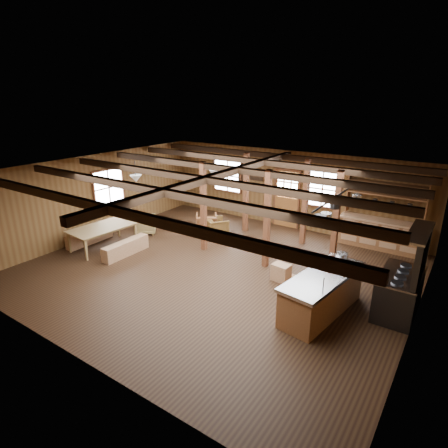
{
  "coord_description": "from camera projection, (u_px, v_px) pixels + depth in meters",
  "views": [
    {
      "loc": [
        5.5,
        -7.76,
        4.71
      ],
      "look_at": [
        -0.01,
        0.38,
        1.26
      ],
      "focal_mm": 30.0,
      "sensor_mm": 36.0,
      "label": 1
    }
  ],
  "objects": [
    {
      "name": "window_back_left",
      "position": [
        228.0,
        176.0,
        14.86
      ],
      "size": [
        1.32,
        0.06,
        1.32
      ],
      "color": "white",
      "rests_on": "wall_back"
    },
    {
      "name": "timber_posts",
      "position": [
        270.0,
        208.0,
        11.42
      ],
      "size": [
        3.95,
        2.35,
        2.8
      ],
      "color": "#4D2816",
      "rests_on": "floor"
    },
    {
      "name": "room",
      "position": [
        217.0,
        223.0,
        10.07
      ],
      "size": [
        10.04,
        9.04,
        2.84
      ],
      "color": "black",
      "rests_on": "ground"
    },
    {
      "name": "window_back_right",
      "position": [
        322.0,
        189.0,
        12.8
      ],
      "size": [
        1.02,
        0.06,
        1.32
      ],
      "color": "white",
      "rests_on": "wall_back"
    },
    {
      "name": "counter_pot",
      "position": [
        342.0,
        256.0,
        8.91
      ],
      "size": [
        0.28,
        0.28,
        0.17
      ],
      "primitive_type": "cylinder",
      "color": "silver",
      "rests_on": "kitchen_island"
    },
    {
      "name": "bowl",
      "position": [
        320.0,
        265.0,
        8.61
      ],
      "size": [
        0.32,
        0.32,
        0.06
      ],
      "primitive_type": "imported",
      "rotation": [
        0.0,
        0.0,
        0.23
      ],
      "color": "silver",
      "rests_on": "kitchen_island"
    },
    {
      "name": "window_left",
      "position": [
        109.0,
        187.0,
        13.02
      ],
      "size": [
        0.14,
        1.24,
        1.32
      ],
      "color": "white",
      "rests_on": "wall_back"
    },
    {
      "name": "notice_boards",
      "position": [
        252.0,
        178.0,
        14.26
      ],
      "size": [
        1.08,
        0.03,
        0.9
      ],
      "color": "beige",
      "rests_on": "wall_back"
    },
    {
      "name": "armchair_c",
      "position": [
        146.0,
        224.0,
        13.21
      ],
      "size": [
        0.98,
        0.98,
        0.64
      ],
      "primitive_type": "imported",
      "rotation": [
        0.0,
        0.0,
        2.27
      ],
      "color": "olive",
      "rests_on": "floor"
    },
    {
      "name": "bench_wall",
      "position": [
        90.0,
        236.0,
        12.37
      ],
      "size": [
        0.31,
        1.64,
        0.45
      ],
      "primitive_type": "cube",
      "color": "brown",
      "rests_on": "floor"
    },
    {
      "name": "armchair_a",
      "position": [
        207.0,
        223.0,
        13.27
      ],
      "size": [
        1.03,
        1.03,
        0.68
      ],
      "primitive_type": "imported",
      "rotation": [
        0.0,
        0.0,
        3.79
      ],
      "color": "brown",
      "rests_on": "floor"
    },
    {
      "name": "dining_table",
      "position": [
        104.0,
        237.0,
        11.93
      ],
      "size": [
        1.3,
        2.11,
        0.71
      ],
      "primitive_type": "imported",
      "rotation": [
        0.0,
        0.0,
        1.48
      ],
      "color": "olive",
      "rests_on": "floor"
    },
    {
      "name": "ceiling_joists",
      "position": [
        220.0,
        175.0,
        9.78
      ],
      "size": [
        9.8,
        8.82,
        0.18
      ],
      "color": "black",
      "rests_on": "ceiling"
    },
    {
      "name": "step_stool",
      "position": [
        281.0,
        272.0,
        9.88
      ],
      "size": [
        0.56,
        0.43,
        0.46
      ],
      "primitive_type": "cube",
      "rotation": [
        0.0,
        0.0,
        -0.13
      ],
      "color": "brown",
      "rests_on": "floor"
    },
    {
      "name": "armchair_b",
      "position": [
        217.0,
        227.0,
        12.98
      ],
      "size": [
        0.95,
        0.96,
        0.63
      ],
      "primitive_type": "imported",
      "rotation": [
        0.0,
        0.0,
        2.54
      ],
      "color": "brown",
      "rests_on": "floor"
    },
    {
      "name": "kitchen_island",
      "position": [
        322.0,
        293.0,
        8.35
      ],
      "size": [
        1.23,
        2.6,
        1.2
      ],
      "rotation": [
        0.0,
        0.0,
        -0.14
      ],
      "color": "brown",
      "rests_on": "floor"
    },
    {
      "name": "pot_rack",
      "position": [
        337.0,
        207.0,
        8.41
      ],
      "size": [
        0.4,
        3.0,
        0.45
      ],
      "color": "#2D2D30",
      "rests_on": "ceiling"
    },
    {
      "name": "back_counter",
      "position": [
        381.0,
        230.0,
        11.82
      ],
      "size": [
        2.55,
        0.6,
        2.45
      ],
      "color": "brown",
      "rests_on": "floor"
    },
    {
      "name": "pendant_lamps",
      "position": [
        176.0,
        176.0,
        11.76
      ],
      "size": [
        1.86,
        2.36,
        0.66
      ],
      "color": "#2D2D30",
      "rests_on": "ceiling"
    },
    {
      "name": "back_door",
      "position": [
        286.0,
        203.0,
        13.72
      ],
      "size": [
        1.02,
        0.08,
        2.15
      ],
      "color": "brown",
      "rests_on": "floor"
    },
    {
      "name": "commercial_range",
      "position": [
        402.0,
        287.0,
        8.26
      ],
      "size": [
        0.84,
        1.63,
        2.02
      ],
      "color": "#2D2D30",
      "rests_on": "floor"
    },
    {
      "name": "bench_aisle",
      "position": [
        126.0,
        248.0,
        11.45
      ],
      "size": [
        0.3,
        1.62,
        0.45
      ],
      "primitive_type": "cube",
      "color": "brown",
      "rests_on": "floor"
    }
  ]
}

